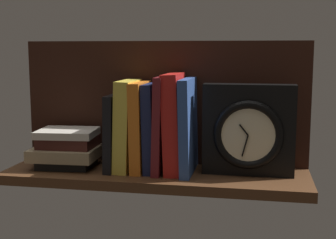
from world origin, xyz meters
TOP-DOWN VIEW (x-y plane):
  - ground_plane at (0.00, 0.00)cm, footprint 77.70×22.16cm
  - back_panel at (0.00, 10.48)cm, footprint 77.70×1.20cm
  - book_black_skeptic at (-10.95, 1.41)cm, footprint 2.55×14.67cm
  - book_yellow_seinlanguage at (-7.71, 1.41)cm, footprint 4.51×13.85cm
  - book_orange_pandolfini at (-4.15, 1.41)cm, footprint 3.18×14.03cm
  - book_navy_bierce at (-1.12, 1.41)cm, footprint 3.23×12.77cm
  - book_maroon_dawkins at (1.48, 1.41)cm, footprint 2.61×15.52cm
  - book_red_requiem at (4.75, 1.41)cm, footprint 4.93×14.42cm
  - book_blue_modern at (8.24, 1.41)cm, footprint 3.04×16.94cm
  - framed_clock at (23.25, 1.60)cm, footprint 22.60×6.40cm
  - book_stack_side at (-24.33, 0.98)cm, footprint 17.77×14.58cm

SIDE VIEW (x-z plane):
  - ground_plane at x=0.00cm, z-range -2.50..0.00cm
  - book_stack_side at x=-24.33cm, z-range -0.10..9.89cm
  - book_black_skeptic at x=-10.95cm, z-range -0.02..19.58cm
  - framed_clock at x=23.25cm, z-range -0.18..22.42cm
  - book_navy_bierce at x=-1.12cm, z-range -0.03..22.50cm
  - book_orange_pandolfini at x=-4.15cm, z-range -0.02..22.79cm
  - book_yellow_seinlanguage at x=-7.71cm, z-range -0.06..23.22cm
  - book_blue_modern at x=8.24cm, z-range -0.03..23.86cm
  - book_maroon_dawkins at x=1.48cm, z-range -0.02..24.34cm
  - book_red_requiem at x=4.75cm, z-range -0.07..25.09cm
  - back_panel at x=0.00cm, z-range 0.00..33.26cm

